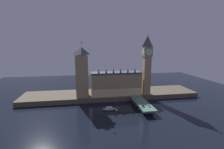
{
  "coord_description": "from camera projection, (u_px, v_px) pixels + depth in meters",
  "views": [
    {
      "loc": [
        -32.14,
        -161.79,
        66.42
      ],
      "look_at": [
        -1.87,
        20.0,
        32.67
      ],
      "focal_mm": 26.0,
      "sensor_mm": 36.0,
      "label": 1
    }
  ],
  "objects": [
    {
      "name": "ground_plane",
      "position": [
        117.0,
        108.0,
        174.15
      ],
      "size": [
        400.0,
        400.0,
        0.0
      ],
      "primitive_type": "plane",
      "color": "black"
    },
    {
      "name": "embankment",
      "position": [
        111.0,
        94.0,
        211.48
      ],
      "size": [
        220.0,
        42.0,
        5.63
      ],
      "color": "brown",
      "rests_on": "ground_plane"
    },
    {
      "name": "parliament_hall",
      "position": [
        116.0,
        83.0,
        199.03
      ],
      "size": [
        60.5,
        16.53,
        34.05
      ],
      "color": "#9E845B",
      "rests_on": "embankment"
    },
    {
      "name": "clock_tower",
      "position": [
        147.0,
        63.0,
        197.94
      ],
      "size": [
        10.5,
        10.61,
        73.43
      ],
      "color": "#9E845B",
      "rests_on": "embankment"
    },
    {
      "name": "victoria_tower",
      "position": [
        82.0,
        72.0,
        189.75
      ],
      "size": [
        14.49,
        14.49,
        64.43
      ],
      "color": "#9E845B",
      "rests_on": "embankment"
    },
    {
      "name": "bridge",
      "position": [
        142.0,
        104.0,
        172.92
      ],
      "size": [
        13.9,
        46.0,
        5.78
      ],
      "color": "#4C7560",
      "rests_on": "ground_plane"
    },
    {
      "name": "car_northbound_lead",
      "position": [
        136.0,
        99.0,
        183.29
      ],
      "size": [
        2.0,
        3.95,
        1.59
      ],
      "color": "white",
      "rests_on": "bridge"
    },
    {
      "name": "car_northbound_trail",
      "position": [
        143.0,
        106.0,
        162.11
      ],
      "size": [
        2.08,
        4.52,
        1.57
      ],
      "color": "navy",
      "rests_on": "bridge"
    },
    {
      "name": "car_southbound_lead",
      "position": [
        149.0,
        106.0,
        161.89
      ],
      "size": [
        2.09,
        4.57,
        1.36
      ],
      "color": "silver",
      "rests_on": "bridge"
    },
    {
      "name": "pedestrian_near_rail",
      "position": [
        142.0,
        108.0,
        156.74
      ],
      "size": [
        0.38,
        0.38,
        1.66
      ],
      "color": "black",
      "rests_on": "bridge"
    },
    {
      "name": "pedestrian_mid_walk",
      "position": [
        149.0,
        103.0,
        169.53
      ],
      "size": [
        0.38,
        0.38,
        1.7
      ],
      "color": "black",
      "rests_on": "bridge"
    },
    {
      "name": "pedestrian_far_rail",
      "position": [
        134.0,
        99.0,
        180.3
      ],
      "size": [
        0.38,
        0.38,
        1.6
      ],
      "color": "black",
      "rests_on": "bridge"
    },
    {
      "name": "street_lamp_near",
      "position": [
        141.0,
        104.0,
        156.48
      ],
      "size": [
        1.34,
        0.6,
        6.79
      ],
      "color": "#2D3333",
      "rests_on": "bridge"
    },
    {
      "name": "street_lamp_mid",
      "position": [
        148.0,
        99.0,
        172.96
      ],
      "size": [
        1.34,
        0.6,
        5.94
      ],
      "color": "#2D3333",
      "rests_on": "bridge"
    },
    {
      "name": "street_lamp_far",
      "position": [
        133.0,
        95.0,
        185.03
      ],
      "size": [
        1.34,
        0.6,
        6.89
      ],
      "color": "#2D3333",
      "rests_on": "bridge"
    },
    {
      "name": "boat_upstream",
      "position": [
        109.0,
        109.0,
        166.89
      ],
      "size": [
        14.02,
        4.72,
        3.66
      ],
      "color": "#B2A893",
      "rests_on": "ground_plane"
    }
  ]
}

